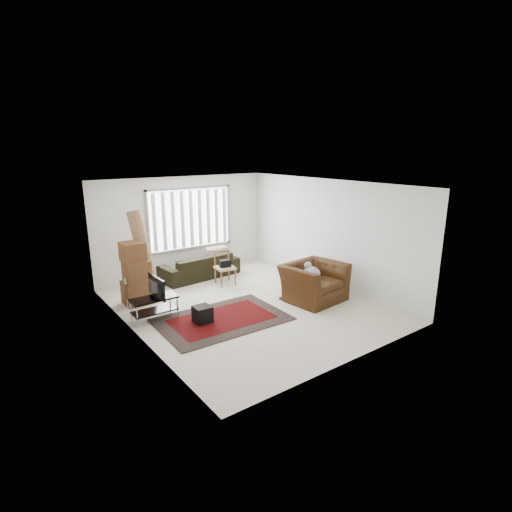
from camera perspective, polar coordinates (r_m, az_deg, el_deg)
The scene contains 11 objects.
room at distance 8.96m, azimuth -3.12°, elevation 4.44°, with size 6.00×6.02×2.71m.
persian_rug at distance 8.36m, azimuth -4.88°, elevation -8.98°, with size 2.63×1.80×0.02m.
tv_stand at distance 8.48m, azimuth -14.35°, elevation -6.62°, with size 0.95×0.43×0.48m.
tv at distance 8.36m, azimuth -14.51°, elevation -4.37°, with size 0.77×0.10×0.44m, color black.
subwoofer at distance 8.20m, azimuth -7.66°, elevation -8.22°, with size 0.33×0.33×0.33m, color black.
moving_boxes at distance 9.34m, azimuth -16.80°, elevation -2.69°, with size 0.59×0.54×1.43m.
white_flatpack at distance 9.32m, azimuth -16.51°, elevation -4.89°, with size 0.52×0.07×0.66m, color silver.
rolled_rug at distance 9.58m, azimuth -15.71°, elevation 0.19°, with size 0.31×0.31×2.07m, color brown.
sofa at distance 10.96m, azimuth -8.06°, elevation -0.90°, with size 2.17×0.94×0.83m, color black.
side_chair at distance 10.34m, azimuth -4.49°, elevation -1.43°, with size 0.52×0.52×0.87m.
armchair at distance 9.31m, azimuth 8.25°, elevation -3.34°, with size 1.44×1.29×0.98m.
Camera 1 is at (-4.78, -6.87, 3.43)m, focal length 28.00 mm.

